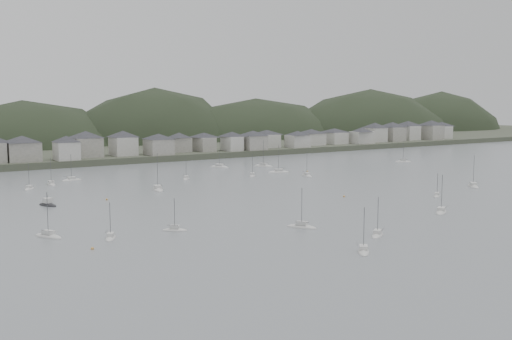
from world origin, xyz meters
TOP-DOWN VIEW (x-y plane):
  - ground at (0.00, 0.00)m, footprint 900.00×900.00m
  - far_shore_land at (0.00, 295.00)m, footprint 900.00×250.00m
  - forested_ridge at (4.83, 269.40)m, footprint 851.55×103.94m
  - waterfront_town at (50.59, 183.34)m, footprint 451.48×28.46m
  - moored_fleet at (-3.26, 64.03)m, footprint 254.16×163.08m
  - motor_launch_far at (-70.06, 76.80)m, footprint 4.99×7.89m
  - mooring_buoys at (-20.02, 57.73)m, footprint 123.65×109.93m

SIDE VIEW (x-z plane):
  - forested_ridge at x=4.83m, z-range -62.57..40.00m
  - ground at x=0.00m, z-range 0.00..0.00m
  - mooring_buoys at x=-20.02m, z-range -0.20..0.50m
  - moored_fleet at x=-3.26m, z-range -6.46..6.81m
  - motor_launch_far at x=-70.06m, z-range -1.60..2.19m
  - far_shore_land at x=0.00m, z-range 0.00..3.00m
  - waterfront_town at x=50.59m, z-range 2.20..15.12m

